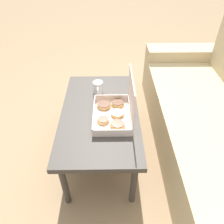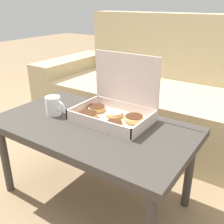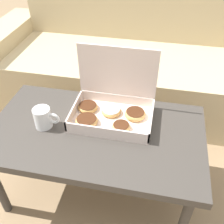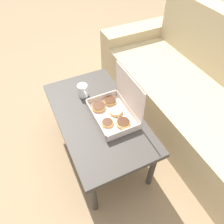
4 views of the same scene
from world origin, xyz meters
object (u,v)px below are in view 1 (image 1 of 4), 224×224
at_px(coffee_table, 100,117).
at_px(coffee_mug, 98,88).
at_px(couch, 221,126).
at_px(pastry_box, 116,110).

distance_m(coffee_table, coffee_mug, 0.27).
relative_size(coffee_table, coffee_mug, 8.15).
bearing_deg(couch, coffee_mug, -104.01).
relative_size(coffee_table, pastry_box, 2.62).
relative_size(couch, coffee_table, 2.12).
distance_m(couch, coffee_mug, 1.06).
bearing_deg(pastry_box, coffee_table, -112.96).
height_order(coffee_table, coffee_mug, coffee_mug).
relative_size(couch, coffee_mug, 17.28).
bearing_deg(couch, coffee_table, -90.00).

